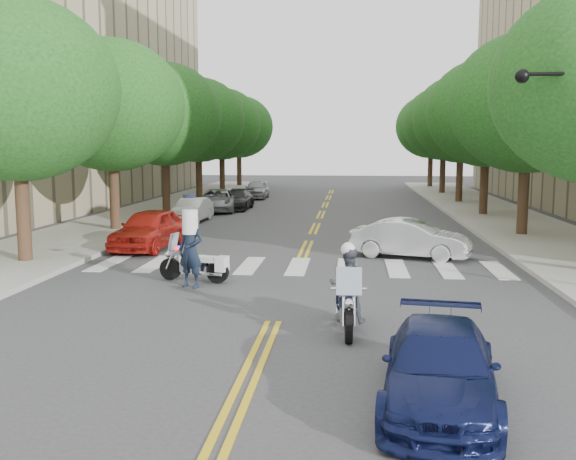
# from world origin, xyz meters

# --- Properties ---
(ground) EXTENTS (140.00, 140.00, 0.00)m
(ground) POSITION_xyz_m (0.00, 0.00, 0.00)
(ground) COLOR #38383A
(ground) RESTS_ON ground
(sidewalk_left) EXTENTS (5.00, 60.00, 0.15)m
(sidewalk_left) POSITION_xyz_m (-9.50, 22.00, 0.07)
(sidewalk_left) COLOR #9E9991
(sidewalk_left) RESTS_ON ground
(sidewalk_right) EXTENTS (5.00, 60.00, 0.15)m
(sidewalk_right) POSITION_xyz_m (9.50, 22.00, 0.07)
(sidewalk_right) COLOR #9E9991
(sidewalk_right) RESTS_ON ground
(tree_l_0) EXTENTS (6.40, 6.40, 8.45)m
(tree_l_0) POSITION_xyz_m (-8.80, 6.00, 5.55)
(tree_l_0) COLOR #382316
(tree_l_0) RESTS_ON ground
(tree_l_1) EXTENTS (6.40, 6.40, 8.45)m
(tree_l_1) POSITION_xyz_m (-8.80, 14.00, 5.55)
(tree_l_1) COLOR #382316
(tree_l_1) RESTS_ON ground
(tree_l_2) EXTENTS (6.40, 6.40, 8.45)m
(tree_l_2) POSITION_xyz_m (-8.80, 22.00, 5.55)
(tree_l_2) COLOR #382316
(tree_l_2) RESTS_ON ground
(tree_l_3) EXTENTS (6.40, 6.40, 8.45)m
(tree_l_3) POSITION_xyz_m (-8.80, 30.00, 5.55)
(tree_l_3) COLOR #382316
(tree_l_3) RESTS_ON ground
(tree_l_4) EXTENTS (6.40, 6.40, 8.45)m
(tree_l_4) POSITION_xyz_m (-8.80, 38.00, 5.55)
(tree_l_4) COLOR #382316
(tree_l_4) RESTS_ON ground
(tree_l_5) EXTENTS (6.40, 6.40, 8.45)m
(tree_l_5) POSITION_xyz_m (-8.80, 46.00, 5.55)
(tree_l_5) COLOR #382316
(tree_l_5) RESTS_ON ground
(tree_r_1) EXTENTS (6.40, 6.40, 8.45)m
(tree_r_1) POSITION_xyz_m (8.80, 14.00, 5.55)
(tree_r_1) COLOR #382316
(tree_r_1) RESTS_ON ground
(tree_r_2) EXTENTS (6.40, 6.40, 8.45)m
(tree_r_2) POSITION_xyz_m (8.80, 22.00, 5.55)
(tree_r_2) COLOR #382316
(tree_r_2) RESTS_ON ground
(tree_r_3) EXTENTS (6.40, 6.40, 8.45)m
(tree_r_3) POSITION_xyz_m (8.80, 30.00, 5.55)
(tree_r_3) COLOR #382316
(tree_r_3) RESTS_ON ground
(tree_r_4) EXTENTS (6.40, 6.40, 8.45)m
(tree_r_4) POSITION_xyz_m (8.80, 38.00, 5.55)
(tree_r_4) COLOR #382316
(tree_r_4) RESTS_ON ground
(tree_r_5) EXTENTS (6.40, 6.40, 8.45)m
(tree_r_5) POSITION_xyz_m (8.80, 46.00, 5.55)
(tree_r_5) COLOR #382316
(tree_r_5) RESTS_ON ground
(motorcycle_police) EXTENTS (0.79, 2.28, 1.85)m
(motorcycle_police) POSITION_xyz_m (1.60, -0.43, 0.83)
(motorcycle_police) COLOR black
(motorcycle_police) RESTS_ON ground
(motorcycle_parked) EXTENTS (2.09, 0.78, 1.36)m
(motorcycle_parked) POSITION_xyz_m (-2.57, 3.95, 0.47)
(motorcycle_parked) COLOR black
(motorcycle_parked) RESTS_ON ground
(officer_standing) EXTENTS (0.87, 0.72, 2.03)m
(officer_standing) POSITION_xyz_m (-2.63, 3.23, 1.02)
(officer_standing) COLOR black
(officer_standing) RESTS_ON ground
(convertible) EXTENTS (4.25, 2.58, 1.32)m
(convertible) POSITION_xyz_m (3.70, 8.47, 0.66)
(convertible) COLOR silver
(convertible) RESTS_ON ground
(sedan_blue) EXTENTS (2.14, 4.19, 1.17)m
(sedan_blue) POSITION_xyz_m (2.98, -4.26, 0.58)
(sedan_blue) COLOR #0F1640
(sedan_blue) RESTS_ON ground
(parked_car_a) EXTENTS (2.21, 4.55, 1.50)m
(parked_car_a) POSITION_xyz_m (-5.78, 9.50, 0.75)
(parked_car_a) COLOR #A31911
(parked_car_a) RESTS_ON ground
(parked_car_b) EXTENTS (1.45, 3.70, 1.20)m
(parked_car_b) POSITION_xyz_m (-6.30, 18.00, 0.60)
(parked_car_b) COLOR white
(parked_car_b) RESTS_ON ground
(parked_car_c) EXTENTS (2.57, 4.86, 1.30)m
(parked_car_c) POSITION_xyz_m (-6.13, 23.32, 0.65)
(parked_car_c) COLOR #94979A
(parked_car_c) RESTS_ON ground
(parked_car_d) EXTENTS (1.74, 4.10, 1.18)m
(parked_car_d) POSITION_xyz_m (-5.20, 24.50, 0.59)
(parked_car_d) COLOR black
(parked_car_d) RESTS_ON ground
(parked_car_e) EXTENTS (1.64, 3.93, 1.33)m
(parked_car_e) POSITION_xyz_m (-5.20, 32.72, 0.67)
(parked_car_e) COLOR #98989D
(parked_car_e) RESTS_ON ground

